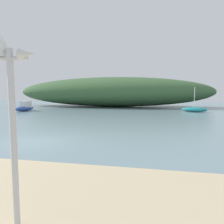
{
  "coord_description": "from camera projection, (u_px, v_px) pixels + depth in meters",
  "views": [
    {
      "loc": [
        6.5,
        -10.43,
        2.79
      ],
      "look_at": [
        3.36,
        5.36,
        1.28
      ],
      "focal_mm": 33.0,
      "sensor_mm": 36.0,
      "label": 1
    }
  ],
  "objects": [
    {
      "name": "distant_hill",
      "position": [
        112.0,
        92.0,
        42.0
      ],
      "size": [
        39.79,
        12.32,
        5.94
      ],
      "primitive_type": "ellipsoid",
      "color": "#3D6038",
      "rests_on": "ground"
    },
    {
      "name": "motorboat_outer_mooring",
      "position": [
        25.0,
        107.0,
        31.62
      ],
      "size": [
        1.93,
        3.9,
        1.51
      ],
      "color": "#2D4C9E",
      "rests_on": "ground"
    },
    {
      "name": "ground_plane",
      "position": [
        36.0,
        142.0,
        11.71
      ],
      "size": [
        120.0,
        120.0,
        0.0
      ],
      "primitive_type": "plane",
      "color": "gray"
    },
    {
      "name": "sailboat_near_shore",
      "position": [
        194.0,
        109.0,
        29.92
      ],
      "size": [
        3.81,
        2.44,
        3.6
      ],
      "color": "teal",
      "rests_on": "ground"
    }
  ]
}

